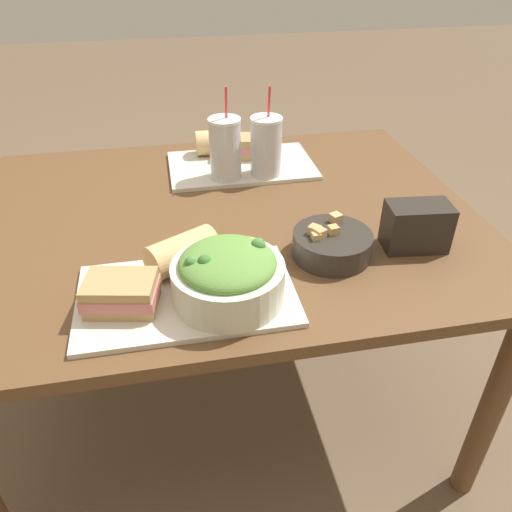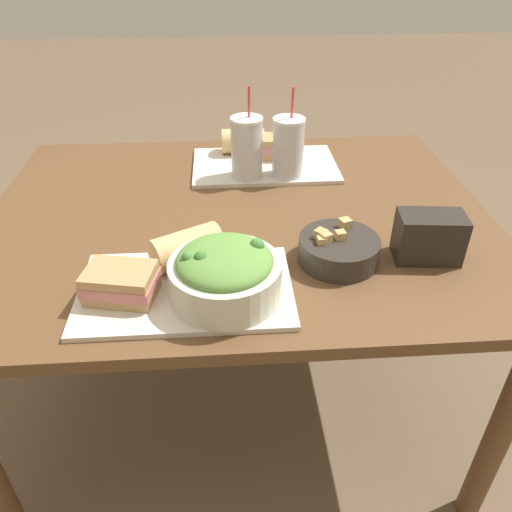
{
  "view_description": "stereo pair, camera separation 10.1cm",
  "coord_description": "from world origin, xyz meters",
  "px_view_note": "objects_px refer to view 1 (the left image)",
  "views": [
    {
      "loc": [
        -0.14,
        -1.13,
        1.35
      ],
      "look_at": [
        0.02,
        -0.31,
        0.78
      ],
      "focal_mm": 35.0,
      "sensor_mm": 36.0,
      "label": 1
    },
    {
      "loc": [
        -0.04,
        -1.14,
        1.35
      ],
      "look_at": [
        0.02,
        -0.31,
        0.78
      ],
      "focal_mm": 35.0,
      "sensor_mm": 36.0,
      "label": 2
    }
  ],
  "objects_px": {
    "sandwich_far": "(241,147)",
    "chip_bag": "(417,226)",
    "soup_bowl": "(332,243)",
    "sandwich_near": "(121,293)",
    "baguette_far": "(218,142)",
    "salad_bowl": "(228,275)",
    "drink_cup_dark": "(225,151)",
    "drink_cup_red": "(266,148)",
    "baguette_near": "(183,252)"
  },
  "relations": [
    {
      "from": "soup_bowl",
      "to": "sandwich_far",
      "type": "height_order",
      "value": "soup_bowl"
    },
    {
      "from": "baguette_far",
      "to": "drink_cup_dark",
      "type": "bearing_deg",
      "value": -178.46
    },
    {
      "from": "drink_cup_dark",
      "to": "drink_cup_red",
      "type": "distance_m",
      "value": 0.12
    },
    {
      "from": "sandwich_near",
      "to": "chip_bag",
      "type": "distance_m",
      "value": 0.67
    },
    {
      "from": "chip_bag",
      "to": "salad_bowl",
      "type": "bearing_deg",
      "value": -159.47
    },
    {
      "from": "baguette_far",
      "to": "sandwich_near",
      "type": "bearing_deg",
      "value": 159.92
    },
    {
      "from": "baguette_near",
      "to": "drink_cup_dark",
      "type": "height_order",
      "value": "drink_cup_dark"
    },
    {
      "from": "sandwich_near",
      "to": "sandwich_far",
      "type": "distance_m",
      "value": 0.77
    },
    {
      "from": "baguette_far",
      "to": "drink_cup_red",
      "type": "height_order",
      "value": "drink_cup_red"
    },
    {
      "from": "sandwich_near",
      "to": "baguette_far",
      "type": "distance_m",
      "value": 0.77
    },
    {
      "from": "drink_cup_red",
      "to": "drink_cup_dark",
      "type": "bearing_deg",
      "value": 180.0
    },
    {
      "from": "sandwich_near",
      "to": "chip_bag",
      "type": "relative_size",
      "value": 1.02
    },
    {
      "from": "salad_bowl",
      "to": "baguette_far",
      "type": "distance_m",
      "value": 0.73
    },
    {
      "from": "drink_cup_red",
      "to": "chip_bag",
      "type": "relative_size",
      "value": 1.69
    },
    {
      "from": "salad_bowl",
      "to": "sandwich_far",
      "type": "bearing_deg",
      "value": 78.29
    },
    {
      "from": "soup_bowl",
      "to": "sandwich_far",
      "type": "xyz_separation_m",
      "value": [
        -0.11,
        0.57,
        0.01
      ]
    },
    {
      "from": "drink_cup_red",
      "to": "sandwich_near",
      "type": "bearing_deg",
      "value": -126.58
    },
    {
      "from": "salad_bowl",
      "to": "sandwich_far",
      "type": "distance_m",
      "value": 0.71
    },
    {
      "from": "baguette_near",
      "to": "salad_bowl",
      "type": "bearing_deg",
      "value": -175.25
    },
    {
      "from": "soup_bowl",
      "to": "baguette_far",
      "type": "xyz_separation_m",
      "value": [
        -0.18,
        0.61,
        0.02
      ]
    },
    {
      "from": "sandwich_far",
      "to": "drink_cup_dark",
      "type": "bearing_deg",
      "value": -107.56
    },
    {
      "from": "baguette_near",
      "to": "drink_cup_red",
      "type": "distance_m",
      "value": 0.51
    },
    {
      "from": "sandwich_far",
      "to": "drink_cup_dark",
      "type": "height_order",
      "value": "drink_cup_dark"
    },
    {
      "from": "sandwich_far",
      "to": "drink_cup_red",
      "type": "relative_size",
      "value": 0.61
    },
    {
      "from": "sandwich_far",
      "to": "baguette_far",
      "type": "bearing_deg",
      "value": 162.35
    },
    {
      "from": "salad_bowl",
      "to": "baguette_near",
      "type": "bearing_deg",
      "value": 123.1
    },
    {
      "from": "baguette_far",
      "to": "drink_cup_red",
      "type": "xyz_separation_m",
      "value": [
        0.12,
        -0.18,
        0.04
      ]
    },
    {
      "from": "baguette_near",
      "to": "sandwich_far",
      "type": "bearing_deg",
      "value": -49.75
    },
    {
      "from": "baguette_near",
      "to": "baguette_far",
      "type": "distance_m",
      "value": 0.62
    },
    {
      "from": "salad_bowl",
      "to": "drink_cup_red",
      "type": "height_order",
      "value": "drink_cup_red"
    },
    {
      "from": "soup_bowl",
      "to": "sandwich_near",
      "type": "relative_size",
      "value": 1.15
    },
    {
      "from": "baguette_near",
      "to": "chip_bag",
      "type": "bearing_deg",
      "value": -118.79
    },
    {
      "from": "sandwich_far",
      "to": "chip_bag",
      "type": "distance_m",
      "value": 0.65
    },
    {
      "from": "salad_bowl",
      "to": "soup_bowl",
      "type": "xyz_separation_m",
      "value": [
        0.25,
        0.12,
        -0.03
      ]
    },
    {
      "from": "sandwich_near",
      "to": "sandwich_far",
      "type": "height_order",
      "value": "same"
    },
    {
      "from": "drink_cup_dark",
      "to": "chip_bag",
      "type": "xyz_separation_m",
      "value": [
        0.38,
        -0.43,
        -0.04
      ]
    },
    {
      "from": "sandwich_far",
      "to": "chip_bag",
      "type": "xyz_separation_m",
      "value": [
        0.31,
        -0.57,
        0.01
      ]
    },
    {
      "from": "drink_cup_dark",
      "to": "baguette_far",
      "type": "bearing_deg",
      "value": 90.16
    },
    {
      "from": "sandwich_far",
      "to": "drink_cup_red",
      "type": "height_order",
      "value": "drink_cup_red"
    },
    {
      "from": "salad_bowl",
      "to": "sandwich_near",
      "type": "relative_size",
      "value": 1.43
    },
    {
      "from": "salad_bowl",
      "to": "baguette_near",
      "type": "xyz_separation_m",
      "value": [
        -0.08,
        0.12,
        -0.02
      ]
    },
    {
      "from": "soup_bowl",
      "to": "baguette_near",
      "type": "relative_size",
      "value": 1.06
    },
    {
      "from": "soup_bowl",
      "to": "sandwich_near",
      "type": "bearing_deg",
      "value": -166.82
    },
    {
      "from": "soup_bowl",
      "to": "drink_cup_red",
      "type": "relative_size",
      "value": 0.7
    },
    {
      "from": "soup_bowl",
      "to": "sandwich_far",
      "type": "distance_m",
      "value": 0.58
    },
    {
      "from": "sandwich_far",
      "to": "soup_bowl",
      "type": "bearing_deg",
      "value": -70.63
    },
    {
      "from": "salad_bowl",
      "to": "drink_cup_dark",
      "type": "xyz_separation_m",
      "value": [
        0.07,
        0.55,
        0.03
      ]
    },
    {
      "from": "sandwich_near",
      "to": "sandwich_far",
      "type": "relative_size",
      "value": 0.99
    },
    {
      "from": "sandwich_far",
      "to": "baguette_far",
      "type": "distance_m",
      "value": 0.08
    },
    {
      "from": "salad_bowl",
      "to": "drink_cup_red",
      "type": "xyz_separation_m",
      "value": [
        0.19,
        0.55,
        0.03
      ]
    }
  ]
}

